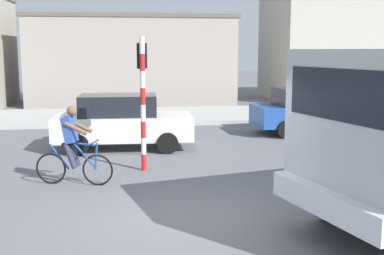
{
  "coord_description": "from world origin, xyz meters",
  "views": [
    {
      "loc": [
        -1.09,
        -8.0,
        2.89
      ],
      "look_at": [
        0.43,
        2.5,
        1.2
      ],
      "focal_mm": 45.68,
      "sensor_mm": 36.0,
      "label": 1
    }
  ],
  "objects_px": {
    "cyclist": "(73,145)",
    "traffic_light_pole": "(143,85)",
    "car_red_near": "(122,121)",
    "car_white_mid": "(310,110)"
  },
  "relations": [
    {
      "from": "traffic_light_pole",
      "to": "car_red_near",
      "type": "height_order",
      "value": "traffic_light_pole"
    },
    {
      "from": "cyclist",
      "to": "traffic_light_pole",
      "type": "xyz_separation_m",
      "value": [
        1.56,
        1.13,
        1.2
      ]
    },
    {
      "from": "traffic_light_pole",
      "to": "car_red_near",
      "type": "distance_m",
      "value": 2.98
    },
    {
      "from": "traffic_light_pole",
      "to": "car_white_mid",
      "type": "relative_size",
      "value": 0.79
    },
    {
      "from": "traffic_light_pole",
      "to": "cyclist",
      "type": "bearing_deg",
      "value": -144.07
    },
    {
      "from": "cyclist",
      "to": "traffic_light_pole",
      "type": "distance_m",
      "value": 2.27
    },
    {
      "from": "car_red_near",
      "to": "car_white_mid",
      "type": "xyz_separation_m",
      "value": [
        6.5,
        1.81,
        0.0
      ]
    },
    {
      "from": "cyclist",
      "to": "car_red_near",
      "type": "height_order",
      "value": "cyclist"
    },
    {
      "from": "traffic_light_pole",
      "to": "car_white_mid",
      "type": "height_order",
      "value": "traffic_light_pole"
    },
    {
      "from": "car_red_near",
      "to": "car_white_mid",
      "type": "distance_m",
      "value": 6.75
    }
  ]
}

